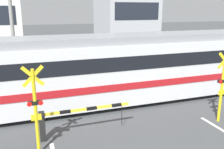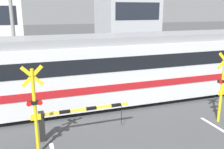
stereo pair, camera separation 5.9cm
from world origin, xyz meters
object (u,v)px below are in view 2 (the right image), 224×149
object	(u,v)px
commuter_train	(148,65)
pedestrian	(96,65)
crossing_barrier_far	(135,72)
crossing_signal_left	(35,107)
crossing_signal_right	(222,84)
crossing_barrier_near	(65,118)

from	to	relation	value
commuter_train	pedestrian	distance (m)	5.10
crossing_barrier_far	crossing_signal_left	size ratio (longest dim) A/B	1.15
crossing_signal_left	pedestrian	size ratio (longest dim) A/B	1.89
commuter_train	crossing_signal_right	xyz separation A→B (m)	(1.52, -3.61, -0.19)
pedestrian	crossing_barrier_near	bearing A→B (deg)	-113.53
crossing_signal_right	pedestrian	bearing A→B (deg)	110.07
crossing_barrier_near	crossing_barrier_far	xyz separation A→B (m)	(5.34, 5.56, 0.00)
commuter_train	crossing_barrier_near	bearing A→B (deg)	-149.86
crossing_signal_left	pedestrian	world-z (taller)	crossing_signal_left
crossing_barrier_far	pedestrian	xyz separation A→B (m)	(-2.04, 2.02, 0.13)
crossing_barrier_far	crossing_barrier_near	bearing A→B (deg)	-133.87
commuter_train	crossing_barrier_far	world-z (taller)	commuter_train
crossing_signal_right	pedestrian	size ratio (longest dim) A/B	1.89
commuter_train	crossing_barrier_far	xyz separation A→B (m)	(0.50, 2.75, -1.06)
crossing_barrier_near	crossing_signal_right	xyz separation A→B (m)	(6.36, -0.80, 0.88)
commuter_train	crossing_signal_left	world-z (taller)	commuter_train
crossing_barrier_far	pedestrian	world-z (taller)	pedestrian
commuter_train	crossing_barrier_far	bearing A→B (deg)	79.62
crossing_barrier_near	crossing_signal_right	bearing A→B (deg)	-7.17
crossing_barrier_near	crossing_barrier_far	bearing A→B (deg)	46.13
crossing_barrier_near	crossing_signal_left	bearing A→B (deg)	-141.88
crossing_signal_right	commuter_train	bearing A→B (deg)	112.87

